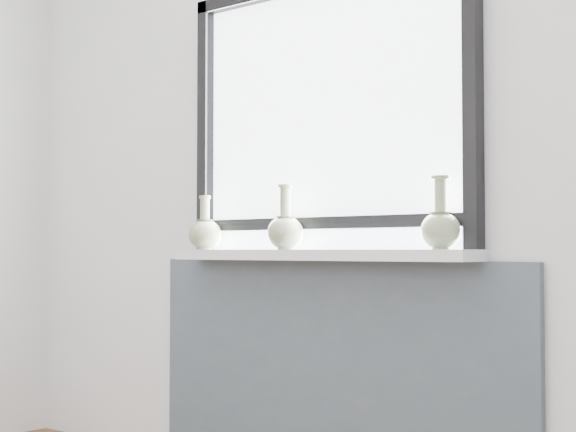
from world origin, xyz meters
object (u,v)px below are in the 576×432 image
Objects in this scene: windowsill at (316,255)px; vase_c at (441,226)px; vase_b at (285,229)px; vase_a at (205,232)px.

windowsill is 5.38× the size of vase_c.
windowsill is 0.54m from vase_c.
windowsill is 5.37× the size of vase_b.
vase_a is 0.90× the size of vase_c.
vase_b is (0.43, 0.00, 0.01)m from vase_a.
vase_c is (0.53, -0.00, 0.10)m from windowsill.
vase_a is 1.08m from vase_c.
vase_a reaches higher than windowsill.
vase_b is 1.00× the size of vase_c.
vase_b and vase_c have the same top height.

